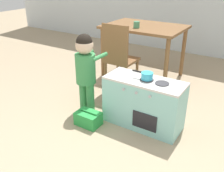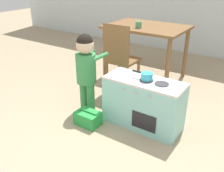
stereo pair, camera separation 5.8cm
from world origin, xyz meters
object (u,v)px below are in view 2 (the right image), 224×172
(child_figure, at_px, (86,64))
(dining_table, at_px, (146,33))
(toy_basket, at_px, (88,118))
(play_kitchen, at_px, (143,103))
(cup_on_table, at_px, (139,25))
(dining_chair_near, at_px, (120,58))
(toy_pot, at_px, (146,76))

(child_figure, relative_size, dining_table, 0.80)
(toy_basket, bearing_deg, play_kitchen, 33.72)
(play_kitchen, xyz_separation_m, cup_on_table, (-0.63, 1.01, 0.55))
(child_figure, bearing_deg, toy_basket, -50.50)
(dining_table, distance_m, dining_chair_near, 0.70)
(toy_pot, distance_m, toy_basket, 0.76)
(child_figure, bearing_deg, play_kitchen, 5.75)
(child_figure, relative_size, dining_chair_near, 0.98)
(child_figure, distance_m, cup_on_table, 1.11)
(play_kitchen, bearing_deg, child_figure, -174.25)
(play_kitchen, distance_m, dining_chair_near, 0.83)
(toy_basket, xyz_separation_m, cup_on_table, (-0.16, 1.32, 0.73))
(play_kitchen, distance_m, toy_basket, 0.60)
(toy_basket, distance_m, dining_chair_near, 0.94)
(play_kitchen, bearing_deg, dining_table, 116.72)
(dining_chair_near, height_order, cup_on_table, dining_chair_near)
(dining_table, bearing_deg, toy_pot, -62.66)
(play_kitchen, xyz_separation_m, toy_pot, (0.02, 0.00, 0.30))
(toy_pot, bearing_deg, dining_table, 117.34)
(cup_on_table, bearing_deg, play_kitchen, -57.81)
(play_kitchen, height_order, dining_table, dining_table)
(dining_table, height_order, cup_on_table, cup_on_table)
(dining_chair_near, xyz_separation_m, cup_on_table, (-0.02, 0.49, 0.33))
(toy_basket, bearing_deg, dining_chair_near, 99.39)
(child_figure, height_order, dining_table, child_figure)
(toy_basket, height_order, cup_on_table, cup_on_table)
(toy_basket, distance_m, cup_on_table, 1.52)
(toy_basket, xyz_separation_m, dining_table, (-0.13, 1.52, 0.59))
(toy_basket, bearing_deg, toy_pot, 32.88)
(child_figure, relative_size, toy_basket, 3.49)
(dining_table, distance_m, cup_on_table, 0.25)
(toy_pot, height_order, dining_table, dining_table)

